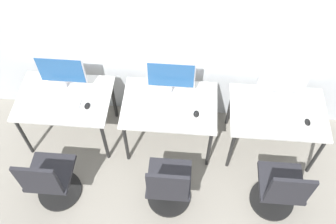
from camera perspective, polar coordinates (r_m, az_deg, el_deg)
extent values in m
plane|color=gray|center=(4.41, -0.15, -8.00)|extent=(20.00, 20.00, 0.00)
cube|color=#B7BCC1|center=(3.82, 0.84, 13.23)|extent=(12.00, 0.05, 2.80)
cube|color=silver|center=(4.23, -15.61, 2.01)|extent=(1.02, 0.70, 0.02)
cylinder|color=black|center=(4.51, -21.09, -3.44)|extent=(0.04, 0.04, 0.68)
cylinder|color=black|center=(4.23, -9.60, -4.47)|extent=(0.04, 0.04, 0.68)
cylinder|color=black|center=(4.82, -19.05, 2.54)|extent=(0.04, 0.04, 0.68)
cylinder|color=black|center=(4.56, -8.27, 1.94)|extent=(0.04, 0.04, 0.68)
cylinder|color=#B2B2B7|center=(4.30, -15.20, 3.70)|extent=(0.16, 0.16, 0.01)
cylinder|color=#B2B2B7|center=(4.26, -15.36, 4.18)|extent=(0.04, 0.04, 0.10)
cube|color=#B2B2B7|center=(4.11, -16.00, 6.18)|extent=(0.51, 0.01, 0.36)
cube|color=navy|center=(4.10, -16.03, 6.09)|extent=(0.48, 0.01, 0.34)
cube|color=silver|center=(4.16, -15.96, 1.25)|extent=(0.41, 0.14, 0.02)
ellipsoid|color=black|center=(4.07, -12.22, 0.92)|extent=(0.06, 0.09, 0.03)
cylinder|color=black|center=(4.42, -16.11, -11.43)|extent=(0.48, 0.48, 0.03)
cylinder|color=black|center=(4.24, -16.75, -10.23)|extent=(0.04, 0.04, 0.39)
cube|color=#232328|center=(4.05, -17.48, -8.86)|extent=(0.44, 0.44, 0.05)
cube|color=#232328|center=(3.76, -19.19, -9.83)|extent=(0.40, 0.04, 0.44)
cube|color=silver|center=(4.02, 0.24, 1.05)|extent=(1.02, 0.70, 0.02)
cylinder|color=black|center=(4.19, -6.41, -4.73)|extent=(0.04, 0.04, 0.68)
cylinder|color=black|center=(4.15, 6.28, -5.60)|extent=(0.04, 0.04, 0.68)
cylinder|color=black|center=(4.52, -5.31, 1.76)|extent=(0.04, 0.04, 0.68)
cylinder|color=black|center=(4.49, 6.39, 1.02)|extent=(0.04, 0.04, 0.68)
cylinder|color=#B2B2B7|center=(4.11, 0.42, 3.08)|extent=(0.16, 0.16, 0.01)
cylinder|color=#B2B2B7|center=(4.07, 0.43, 3.58)|extent=(0.04, 0.04, 0.10)
cube|color=#B2B2B7|center=(3.90, 0.45, 5.67)|extent=(0.51, 0.01, 0.36)
cube|color=navy|center=(3.90, 0.44, 5.58)|extent=(0.48, 0.01, 0.34)
cube|color=silver|center=(3.93, 0.11, -0.12)|extent=(0.41, 0.14, 0.02)
ellipsoid|color=black|center=(3.93, 4.33, -0.29)|extent=(0.06, 0.09, 0.03)
cylinder|color=black|center=(4.23, 0.16, -12.70)|extent=(0.48, 0.48, 0.03)
cylinder|color=black|center=(4.03, 0.17, -11.52)|extent=(0.04, 0.04, 0.39)
cube|color=#232328|center=(3.84, 0.18, -10.16)|extent=(0.44, 0.44, 0.05)
cube|color=#232328|center=(3.53, -0.07, -11.36)|extent=(0.40, 0.04, 0.44)
cube|color=silver|center=(4.13, 16.46, -0.01)|extent=(1.02, 0.70, 0.02)
cylinder|color=black|center=(4.17, 9.55, -5.78)|extent=(0.04, 0.04, 0.68)
cylinder|color=black|center=(4.38, 21.63, -6.28)|extent=(0.04, 0.04, 0.68)
cylinder|color=black|center=(4.51, 9.41, 0.82)|extent=(0.04, 0.04, 0.68)
cylinder|color=black|center=(4.70, 20.59, 0.06)|extent=(0.04, 0.04, 0.68)
cylinder|color=#B2B2B7|center=(4.24, 16.28, 2.25)|extent=(0.16, 0.16, 0.01)
cylinder|color=#B2B2B7|center=(4.19, 16.46, 2.72)|extent=(0.04, 0.04, 0.10)
cube|color=#B2B2B7|center=(4.04, 17.16, 4.70)|extent=(0.51, 0.01, 0.36)
cube|color=silver|center=(4.03, 17.17, 4.61)|extent=(0.48, 0.01, 0.34)
cube|color=silver|center=(4.04, 16.71, -1.36)|extent=(0.41, 0.14, 0.02)
ellipsoid|color=black|center=(4.11, 20.50, -1.46)|extent=(0.06, 0.09, 0.03)
cylinder|color=black|center=(4.36, 15.49, -12.75)|extent=(0.48, 0.48, 0.03)
cylinder|color=black|center=(4.17, 16.12, -11.60)|extent=(0.04, 0.04, 0.39)
cube|color=#232328|center=(3.98, 16.84, -10.27)|extent=(0.44, 0.44, 0.05)
cube|color=#232328|center=(3.69, 18.05, -11.40)|extent=(0.40, 0.04, 0.44)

